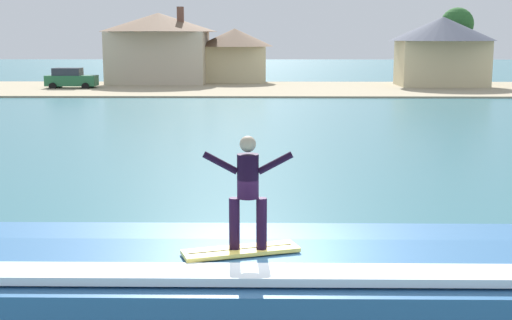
{
  "coord_description": "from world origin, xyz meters",
  "views": [
    {
      "loc": [
        0.01,
        -10.63,
        4.58
      ],
      "look_at": [
        -0.22,
        5.64,
        1.69
      ],
      "focal_mm": 49.08,
      "sensor_mm": 36.0,
      "label": 1
    }
  ],
  "objects": [
    {
      "name": "surfboard",
      "position": [
        -0.36,
        -0.58,
        1.41
      ],
      "size": [
        1.81,
        1.0,
        0.06
      ],
      "color": "#EAD159",
      "rests_on": "wave_crest"
    },
    {
      "name": "wave_crest",
      "position": [
        -0.22,
        -0.2,
        0.65
      ],
      "size": [
        10.58,
        3.73,
        1.38
      ],
      "color": "#33669A",
      "rests_on": "ground_plane"
    },
    {
      "name": "house_small_cottage",
      "position": [
        -3.07,
        58.7,
        3.08
      ],
      "size": [
        7.55,
        7.55,
        5.32
      ],
      "color": "beige",
      "rests_on": "ground_plane"
    },
    {
      "name": "house_with_chimney",
      "position": [
        -10.27,
        56.99,
        3.81
      ],
      "size": [
        11.23,
        11.23,
        7.28
      ],
      "color": "beige",
      "rests_on": "ground_plane"
    },
    {
      "name": "car_near_shore",
      "position": [
        -16.97,
        50.1,
        0.95
      ],
      "size": [
        4.33,
        2.04,
        1.86
      ],
      "color": "#23663D",
      "rests_on": "ground_plane"
    },
    {
      "name": "tree_short_bushy",
      "position": [
        17.93,
        56.43,
        5.64
      ],
      "size": [
        3.08,
        3.08,
        7.23
      ],
      "color": "brown",
      "rests_on": "ground_plane"
    },
    {
      "name": "shoreline_bank",
      "position": [
        0.0,
        50.2,
        0.07
      ],
      "size": [
        120.0,
        17.01,
        0.14
      ],
      "color": "tan",
      "rests_on": "ground_plane"
    },
    {
      "name": "house_gabled_white",
      "position": [
        15.84,
        53.26,
        3.78
      ],
      "size": [
        9.48,
        9.48,
        6.29
      ],
      "color": "beige",
      "rests_on": "ground_plane"
    },
    {
      "name": "car_far_shore",
      "position": [
        16.47,
        52.92,
        0.95
      ],
      "size": [
        4.25,
        2.27,
        1.86
      ],
      "color": "black",
      "rests_on": "ground_plane"
    },
    {
      "name": "surfer",
      "position": [
        -0.25,
        -0.57,
        2.4
      ],
      "size": [
        1.34,
        0.32,
        1.71
      ],
      "color": "black",
      "rests_on": "surfboard"
    }
  ]
}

